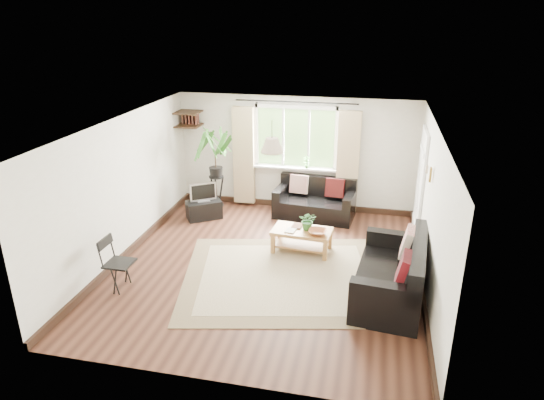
% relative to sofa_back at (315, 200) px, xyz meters
% --- Properties ---
extents(floor, '(5.50, 5.50, 0.00)m').
position_rel_sofa_back_xyz_m(floor, '(-0.49, -2.29, -0.38)').
color(floor, black).
rests_on(floor, ground).
extents(ceiling, '(5.50, 5.50, 0.00)m').
position_rel_sofa_back_xyz_m(ceiling, '(-0.49, -2.29, 2.02)').
color(ceiling, white).
rests_on(ceiling, floor).
extents(wall_back, '(5.00, 0.02, 2.40)m').
position_rel_sofa_back_xyz_m(wall_back, '(-0.49, 0.46, 0.82)').
color(wall_back, beige).
rests_on(wall_back, floor).
extents(wall_front, '(5.00, 0.02, 2.40)m').
position_rel_sofa_back_xyz_m(wall_front, '(-0.49, -5.04, 0.82)').
color(wall_front, beige).
rests_on(wall_front, floor).
extents(wall_left, '(0.02, 5.50, 2.40)m').
position_rel_sofa_back_xyz_m(wall_left, '(-2.99, -2.29, 0.82)').
color(wall_left, beige).
rests_on(wall_left, floor).
extents(wall_right, '(0.02, 5.50, 2.40)m').
position_rel_sofa_back_xyz_m(wall_right, '(2.01, -2.29, 0.82)').
color(wall_right, beige).
rests_on(wall_right, floor).
extents(rug, '(3.71, 3.35, 0.02)m').
position_rel_sofa_back_xyz_m(rug, '(-0.14, -2.55, -0.37)').
color(rug, beige).
rests_on(rug, floor).
extents(window, '(2.50, 0.16, 2.16)m').
position_rel_sofa_back_xyz_m(window, '(-0.49, 0.42, 1.17)').
color(window, white).
rests_on(window, wall_back).
extents(door, '(0.06, 0.96, 2.06)m').
position_rel_sofa_back_xyz_m(door, '(1.98, -0.59, 0.62)').
color(door, silver).
rests_on(door, wall_right).
extents(corner_shelf, '(0.50, 0.50, 0.34)m').
position_rel_sofa_back_xyz_m(corner_shelf, '(-2.74, 0.21, 1.51)').
color(corner_shelf, black).
rests_on(corner_shelf, wall_back).
extents(pendant_lamp, '(0.36, 0.36, 0.54)m').
position_rel_sofa_back_xyz_m(pendant_lamp, '(-0.49, -1.89, 1.67)').
color(pendant_lamp, beige).
rests_on(pendant_lamp, ceiling).
extents(wall_sconce, '(0.12, 0.12, 0.28)m').
position_rel_sofa_back_xyz_m(wall_sconce, '(1.94, -1.99, 1.36)').
color(wall_sconce, beige).
rests_on(wall_sconce, wall_right).
extents(sofa_back, '(1.68, 0.96, 0.76)m').
position_rel_sofa_back_xyz_m(sofa_back, '(0.00, 0.00, 0.00)').
color(sofa_back, black).
rests_on(sofa_back, floor).
extents(sofa_right, '(1.95, 1.12, 0.88)m').
position_rel_sofa_back_xyz_m(sofa_right, '(1.49, -2.77, 0.06)').
color(sofa_right, black).
rests_on(sofa_right, floor).
extents(coffee_table, '(1.07, 0.65, 0.42)m').
position_rel_sofa_back_xyz_m(coffee_table, '(-0.01, -1.60, -0.17)').
color(coffee_table, '#92602F').
rests_on(coffee_table, floor).
extents(table_plant, '(0.31, 0.27, 0.34)m').
position_rel_sofa_back_xyz_m(table_plant, '(0.09, -1.56, 0.21)').
color(table_plant, '#275F26').
rests_on(table_plant, coffee_table).
extents(bowl, '(0.33, 0.33, 0.08)m').
position_rel_sofa_back_xyz_m(bowl, '(0.28, -1.72, 0.08)').
color(bowl, '#A45D38').
rests_on(bowl, coffee_table).
extents(book_a, '(0.19, 0.24, 0.02)m').
position_rel_sofa_back_xyz_m(book_a, '(-0.28, -1.67, 0.05)').
color(book_a, silver).
rests_on(book_a, coffee_table).
extents(book_b, '(0.19, 0.25, 0.02)m').
position_rel_sofa_back_xyz_m(book_b, '(-0.21, -1.47, 0.05)').
color(book_b, brown).
rests_on(book_b, coffee_table).
extents(tv_stand, '(0.79, 0.71, 0.37)m').
position_rel_sofa_back_xyz_m(tv_stand, '(-2.21, -0.55, -0.19)').
color(tv_stand, black).
rests_on(tv_stand, floor).
extents(tv, '(0.54, 0.44, 0.41)m').
position_rel_sofa_back_xyz_m(tv, '(-2.21, -0.55, 0.20)').
color(tv, '#A5A5AA').
rests_on(tv, tv_stand).
extents(palm_stand, '(0.86, 0.86, 1.81)m').
position_rel_sofa_back_xyz_m(palm_stand, '(-2.01, -0.28, 0.53)').
color(palm_stand, black).
rests_on(palm_stand, floor).
extents(folding_chair, '(0.44, 0.44, 0.84)m').
position_rel_sofa_back_xyz_m(folding_chair, '(-2.52, -3.41, 0.04)').
color(folding_chair, black).
rests_on(folding_chair, floor).
extents(sill_plant, '(0.14, 0.10, 0.27)m').
position_rel_sofa_back_xyz_m(sill_plant, '(-0.24, 0.34, 0.69)').
color(sill_plant, '#2D6023').
rests_on(sill_plant, window).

